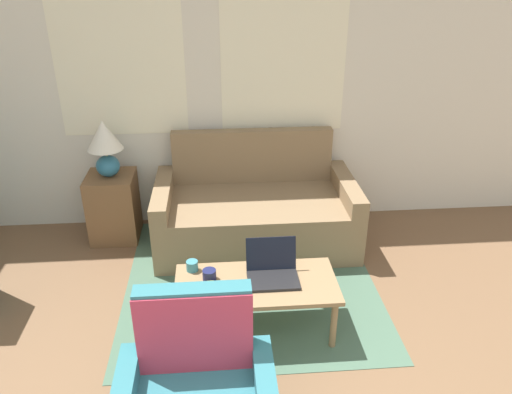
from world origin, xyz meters
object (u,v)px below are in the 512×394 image
Objects in this scene: table_lamp at (105,143)px; cup_navy at (192,266)px; coffee_table at (256,288)px; couch at (255,212)px; laptop at (272,270)px; cup_yellow at (209,275)px; snack_bowl at (211,291)px.

table_lamp reaches higher than cup_navy.
coffee_table is 0.47m from cup_navy.
couch is at bearing 63.35° from cup_navy.
coffee_table is at bearing -22.75° from cup_navy.
cup_yellow is at bearing 178.91° from laptop.
table_lamp reaches higher than cup_yellow.
coffee_table is (-0.09, -1.22, 0.07)m from couch.
cup_navy reaches higher than snack_bowl.
snack_bowl is at bearing -159.14° from laptop.
cup_navy is at bearing 114.25° from snack_bowl.
table_lamp is at bearing 123.47° from cup_yellow.
snack_bowl is at bearing -59.33° from table_lamp.
coffee_table is 3.18× the size of laptop.
couch reaches higher than coffee_table.
coffee_table is 0.33m from snack_bowl.
table_lamp reaches higher than couch.
couch is at bearing 91.04° from laptop.
laptop is at bearing -12.97° from cup_navy.
cup_navy is 0.31m from snack_bowl.
table_lamp is 1.47× the size of laptop.
laptop is (0.02, -1.17, 0.17)m from couch.
cup_yellow is (0.87, -1.32, -0.49)m from table_lamp.
laptop is 4.22× the size of cup_navy.
laptop is at bearing -1.09° from cup_yellow.
snack_bowl is (0.13, -0.28, -0.01)m from cup_navy.
table_lamp is at bearing 134.34° from laptop.
table_lamp is 1.65m from cup_yellow.
snack_bowl is (0.01, -0.17, -0.01)m from cup_yellow.
cup_yellow is 0.17m from snack_bowl.
snack_bowl is (-0.42, -0.16, -0.03)m from laptop.
laptop is 0.43m from cup_yellow.
couch is at bearing 73.41° from snack_bowl.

